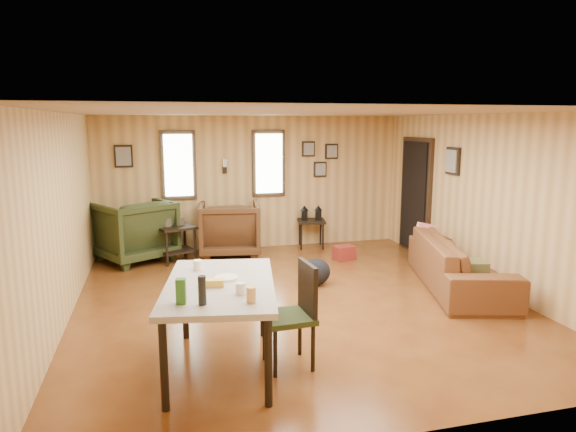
{
  "coord_description": "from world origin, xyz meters",
  "views": [
    {
      "loc": [
        -1.68,
        -6.12,
        2.28
      ],
      "look_at": [
        0.0,
        0.4,
        1.05
      ],
      "focal_mm": 32.0,
      "sensor_mm": 36.0,
      "label": 1
    }
  ],
  "objects_px": {
    "sofa": "(460,255)",
    "recliner_brown": "(230,226)",
    "end_table": "(176,237)",
    "side_table": "(311,219)",
    "recliner_green": "(134,228)",
    "dining_table": "(220,291)"
  },
  "relations": [
    {
      "from": "sofa",
      "to": "recliner_brown",
      "type": "relative_size",
      "value": 2.31
    },
    {
      "from": "recliner_brown",
      "to": "end_table",
      "type": "relative_size",
      "value": 1.4
    },
    {
      "from": "side_table",
      "to": "recliner_green",
      "type": "bearing_deg",
      "value": -177.12
    },
    {
      "from": "recliner_green",
      "to": "side_table",
      "type": "height_order",
      "value": "recliner_green"
    },
    {
      "from": "end_table",
      "to": "dining_table",
      "type": "height_order",
      "value": "dining_table"
    },
    {
      "from": "recliner_green",
      "to": "side_table",
      "type": "bearing_deg",
      "value": 152.3
    },
    {
      "from": "end_table",
      "to": "side_table",
      "type": "xyz_separation_m",
      "value": [
        2.46,
        0.39,
        0.12
      ]
    },
    {
      "from": "sofa",
      "to": "recliner_green",
      "type": "height_order",
      "value": "recliner_green"
    },
    {
      "from": "recliner_brown",
      "to": "recliner_green",
      "type": "bearing_deg",
      "value": 6.37
    },
    {
      "from": "sofa",
      "to": "side_table",
      "type": "bearing_deg",
      "value": 41.53
    },
    {
      "from": "side_table",
      "to": "sofa",
      "type": "bearing_deg",
      "value": -64.79
    },
    {
      "from": "sofa",
      "to": "end_table",
      "type": "distance_m",
      "value": 4.46
    },
    {
      "from": "recliner_green",
      "to": "end_table",
      "type": "distance_m",
      "value": 0.72
    },
    {
      "from": "sofa",
      "to": "recliner_green",
      "type": "xyz_separation_m",
      "value": [
        -4.43,
        2.62,
        0.1
      ]
    },
    {
      "from": "dining_table",
      "to": "recliner_brown",
      "type": "bearing_deg",
      "value": 90.66
    },
    {
      "from": "sofa",
      "to": "dining_table",
      "type": "relative_size",
      "value": 1.34
    },
    {
      "from": "sofa",
      "to": "dining_table",
      "type": "height_order",
      "value": "dining_table"
    },
    {
      "from": "dining_table",
      "to": "side_table",
      "type": "bearing_deg",
      "value": 72.95
    },
    {
      "from": "sofa",
      "to": "recliner_green",
      "type": "bearing_deg",
      "value": 75.73
    },
    {
      "from": "recliner_green",
      "to": "recliner_brown",
      "type": "bearing_deg",
      "value": 147.65
    },
    {
      "from": "sofa",
      "to": "recliner_brown",
      "type": "distance_m",
      "value": 3.83
    },
    {
      "from": "end_table",
      "to": "side_table",
      "type": "relative_size",
      "value": 0.94
    }
  ]
}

